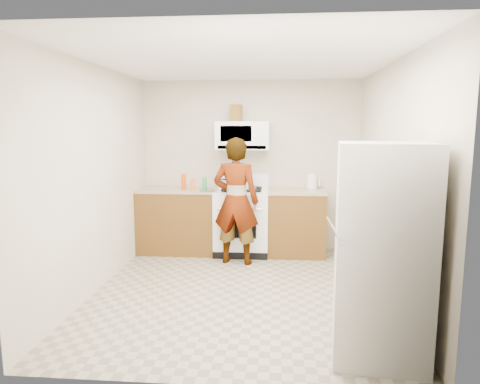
# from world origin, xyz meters

# --- Properties ---
(floor) EXTENTS (3.60, 3.60, 0.00)m
(floor) POSITION_xyz_m (0.00, 0.00, 0.00)
(floor) COLOR gray
(floor) RESTS_ON ground
(back_wall) EXTENTS (3.20, 0.02, 2.50)m
(back_wall) POSITION_xyz_m (0.00, 1.79, 1.25)
(back_wall) COLOR beige
(back_wall) RESTS_ON floor
(right_wall) EXTENTS (0.02, 3.60, 2.50)m
(right_wall) POSITION_xyz_m (1.59, 0.00, 1.25)
(right_wall) COLOR beige
(right_wall) RESTS_ON floor
(cabinet_left) EXTENTS (1.12, 0.62, 0.90)m
(cabinet_left) POSITION_xyz_m (-1.04, 1.49, 0.45)
(cabinet_left) COLOR brown
(cabinet_left) RESTS_ON floor
(counter_left) EXTENTS (1.14, 0.64, 0.03)m
(counter_left) POSITION_xyz_m (-1.04, 1.49, 0.92)
(counter_left) COLOR tan
(counter_left) RESTS_ON cabinet_left
(cabinet_right) EXTENTS (0.80, 0.62, 0.90)m
(cabinet_right) POSITION_xyz_m (0.68, 1.49, 0.45)
(cabinet_right) COLOR brown
(cabinet_right) RESTS_ON floor
(counter_right) EXTENTS (0.82, 0.64, 0.03)m
(counter_right) POSITION_xyz_m (0.68, 1.49, 0.92)
(counter_right) COLOR tan
(counter_right) RESTS_ON cabinet_right
(gas_range) EXTENTS (0.76, 0.65, 1.13)m
(gas_range) POSITION_xyz_m (-0.10, 1.48, 0.49)
(gas_range) COLOR white
(gas_range) RESTS_ON floor
(microwave) EXTENTS (0.76, 0.38, 0.40)m
(microwave) POSITION_xyz_m (-0.10, 1.61, 1.70)
(microwave) COLOR white
(microwave) RESTS_ON back_wall
(person) EXTENTS (0.68, 0.50, 1.69)m
(person) POSITION_xyz_m (-0.14, 1.01, 0.85)
(person) COLOR tan
(person) RESTS_ON floor
(fridge) EXTENTS (0.78, 0.78, 1.70)m
(fridge) POSITION_xyz_m (1.21, -1.26, 0.85)
(fridge) COLOR white
(fridge) RESTS_ON floor
(kettle) EXTENTS (0.16, 0.16, 0.19)m
(kettle) POSITION_xyz_m (0.91, 1.69, 1.03)
(kettle) COLOR white
(kettle) RESTS_ON counter_right
(jug) EXTENTS (0.17, 0.17, 0.24)m
(jug) POSITION_xyz_m (-0.19, 1.63, 2.02)
(jug) COLOR brown
(jug) RESTS_ON microwave
(saucepan) EXTENTS (0.27, 0.27, 0.13)m
(saucepan) POSITION_xyz_m (-0.23, 1.61, 1.02)
(saucepan) COLOR silver
(saucepan) RESTS_ON gas_range
(tray) EXTENTS (0.28, 0.22, 0.05)m
(tray) POSITION_xyz_m (-0.03, 1.41, 0.96)
(tray) COLOR white
(tray) RESTS_ON gas_range
(bottle_spray) EXTENTS (0.08, 0.08, 0.23)m
(bottle_spray) POSITION_xyz_m (-0.92, 1.39, 1.05)
(bottle_spray) COLOR #D1430F
(bottle_spray) RESTS_ON counter_left
(bottle_hot_sauce) EXTENTS (0.07, 0.07, 0.17)m
(bottle_hot_sauce) POSITION_xyz_m (-0.78, 1.29, 1.02)
(bottle_hot_sauce) COLOR orange
(bottle_hot_sauce) RESTS_ON counter_left
(bottle_green_cap) EXTENTS (0.07, 0.07, 0.19)m
(bottle_green_cap) POSITION_xyz_m (-0.61, 1.31, 1.03)
(bottle_green_cap) COLOR green
(bottle_green_cap) RESTS_ON counter_left
(pot_lid) EXTENTS (0.30, 0.30, 0.01)m
(pot_lid) POSITION_xyz_m (-0.55, 1.31, 0.94)
(pot_lid) COLOR silver
(pot_lid) RESTS_ON counter_left
(broom) EXTENTS (0.21, 0.27, 1.45)m
(broom) POSITION_xyz_m (1.56, 0.80, 0.74)
(broom) COLOR white
(broom) RESTS_ON floor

